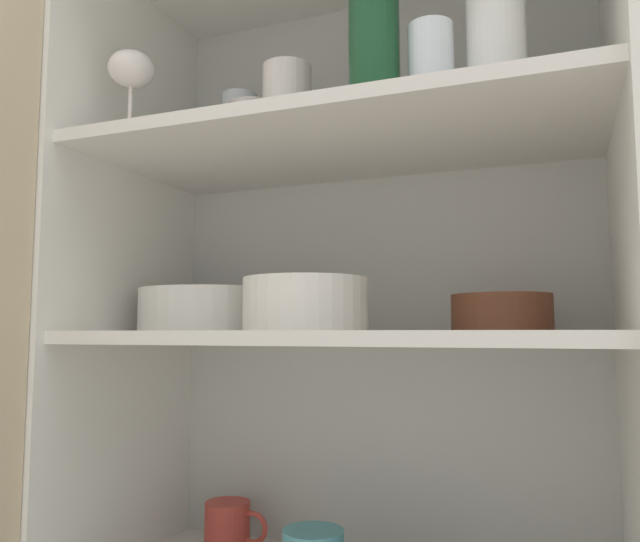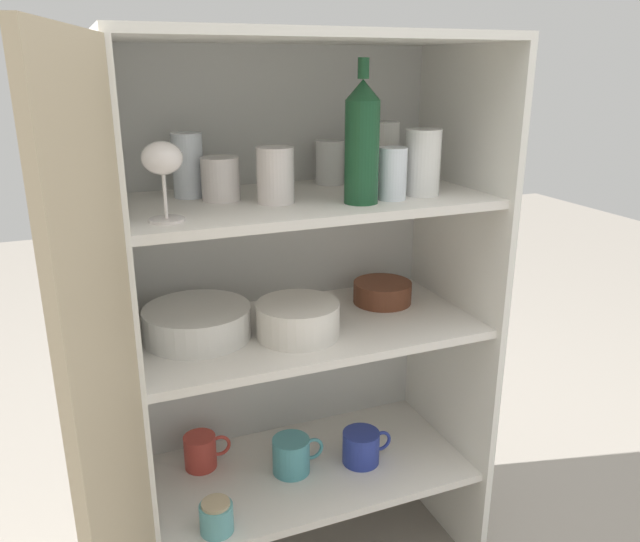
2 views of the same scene
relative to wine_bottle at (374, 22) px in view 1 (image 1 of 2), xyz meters
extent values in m
cube|color=silver|center=(-0.09, 0.31, -0.46)|extent=(0.83, 0.02, 1.31)
cube|color=white|center=(-0.49, 0.10, -0.46)|extent=(0.02, 0.43, 1.31)
cube|color=white|center=(0.32, 0.10, -0.46)|extent=(0.02, 0.43, 1.31)
cube|color=silver|center=(-0.09, 0.10, -0.45)|extent=(0.80, 0.40, 0.02)
cube|color=silver|center=(-0.09, 0.10, -0.14)|extent=(0.80, 0.40, 0.02)
cylinder|color=white|center=(0.03, 0.23, -0.08)|extent=(0.07, 0.07, 0.11)
cylinder|color=white|center=(-0.32, 0.20, -0.06)|extent=(0.07, 0.07, 0.14)
cylinder|color=white|center=(0.16, 0.20, -0.05)|extent=(0.07, 0.07, 0.15)
cylinder|color=white|center=(0.08, 0.01, -0.07)|extent=(0.06, 0.06, 0.11)
cylinder|color=white|center=(0.16, 0.03, -0.06)|extent=(0.08, 0.08, 0.15)
cylinder|color=silver|center=(-0.27, 0.14, -0.08)|extent=(0.08, 0.08, 0.09)
cylinder|color=silver|center=(-0.17, 0.07, -0.07)|extent=(0.08, 0.08, 0.12)
cylinder|color=silver|center=(-0.41, -0.01, -0.13)|extent=(0.07, 0.07, 0.01)
cylinder|color=silver|center=(-0.41, -0.01, -0.08)|extent=(0.01, 0.01, 0.08)
ellipsoid|color=silver|center=(-0.41, -0.01, -0.01)|extent=(0.08, 0.08, 0.06)
cylinder|color=#194728|center=(0.00, 0.00, -0.02)|extent=(0.07, 0.07, 0.21)
cylinder|color=silver|center=(-0.34, 0.13, -0.43)|extent=(0.24, 0.24, 0.01)
cylinder|color=silver|center=(-0.34, 0.13, -0.42)|extent=(0.24, 0.24, 0.01)
cylinder|color=silver|center=(-0.34, 0.13, -0.41)|extent=(0.24, 0.24, 0.01)
cylinder|color=silver|center=(-0.34, 0.13, -0.41)|extent=(0.24, 0.24, 0.01)
cylinder|color=silver|center=(-0.34, 0.13, -0.40)|extent=(0.24, 0.24, 0.01)
cylinder|color=silver|center=(-0.34, 0.13, -0.39)|extent=(0.24, 0.24, 0.01)
cylinder|color=silver|center=(-0.34, 0.13, -0.38)|extent=(0.24, 0.24, 0.01)
cylinder|color=silver|center=(-0.34, 0.13, -0.37)|extent=(0.24, 0.24, 0.01)
cylinder|color=silver|center=(-0.13, 0.05, -0.40)|extent=(0.19, 0.19, 0.08)
torus|color=silver|center=(-0.13, 0.05, -0.36)|extent=(0.19, 0.19, 0.01)
cylinder|color=brown|center=(0.15, 0.17, -0.41)|extent=(0.15, 0.15, 0.05)
torus|color=brown|center=(0.15, 0.17, -0.39)|extent=(0.15, 0.15, 0.01)
cylinder|color=#BC3D33|center=(-0.34, 0.21, -0.79)|extent=(0.08, 0.08, 0.09)
torus|color=#BC3D33|center=(-0.29, 0.21, -0.78)|extent=(0.06, 0.01, 0.06)
camera|label=1|loc=(0.24, -0.82, -0.44)|focal=35.00mm
camera|label=2|loc=(-0.57, -1.18, 0.15)|focal=35.00mm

